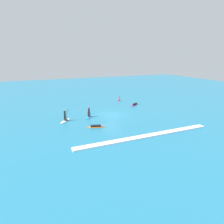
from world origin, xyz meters
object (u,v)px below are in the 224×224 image
at_px(surfer_on_orange_board, 96,126).
at_px(surfer_on_blue_board, 89,115).
at_px(surfer_on_purple_board, 134,104).
at_px(surfer_on_white_board, 65,118).
at_px(marker_buoy, 119,100).

distance_m(surfer_on_orange_board, surfer_on_blue_board, 5.09).
bearing_deg(surfer_on_orange_board, surfer_on_purple_board, 58.22).
relative_size(surfer_on_orange_board, surfer_on_white_board, 1.05).
distance_m(surfer_on_orange_board, surfer_on_white_board, 5.79).
bearing_deg(surfer_on_purple_board, surfer_on_white_board, -11.80).
relative_size(surfer_on_white_board, surfer_on_blue_board, 1.04).
height_order(surfer_on_purple_board, marker_buoy, marker_buoy).
height_order(surfer_on_white_board, marker_buoy, surfer_on_white_board).
bearing_deg(surfer_on_orange_board, surfer_on_white_board, 146.18).
bearing_deg(surfer_on_blue_board, surfer_on_white_board, 130.50).
distance_m(surfer_on_purple_board, marker_buoy, 5.31).
relative_size(surfer_on_orange_board, surfer_on_purple_board, 0.86).
bearing_deg(surfer_on_purple_board, surfer_on_blue_board, -7.93).
relative_size(surfer_on_blue_board, surfer_on_purple_board, 0.78).
bearing_deg(surfer_on_white_board, marker_buoy, -15.43).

